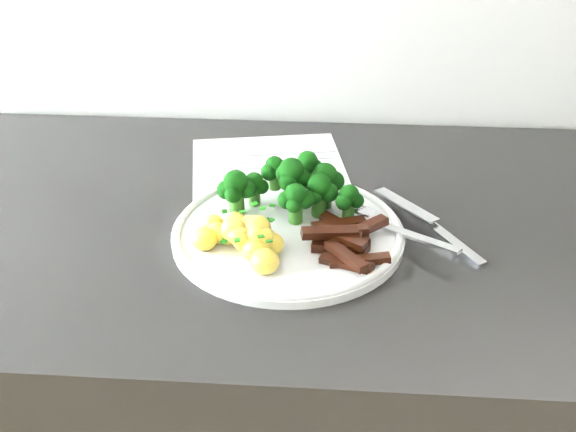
{
  "coord_description": "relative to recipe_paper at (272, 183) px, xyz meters",
  "views": [
    {
      "loc": [
        -0.03,
        0.92,
        1.36
      ],
      "look_at": [
        -0.08,
        1.63,
        0.93
      ],
      "focal_mm": 43.67,
      "sensor_mm": 36.0,
      "label": 1
    }
  ],
  "objects": [
    {
      "name": "plate",
      "position": [
        0.03,
        -0.13,
        0.01
      ],
      "size": [
        0.28,
        0.28,
        0.02
      ],
      "color": "white",
      "rests_on": "counter"
    },
    {
      "name": "knife",
      "position": [
        0.21,
        -0.12,
        0.01
      ],
      "size": [
        0.12,
        0.17,
        0.02
      ],
      "color": "silver",
      "rests_on": "plate"
    },
    {
      "name": "beef_strips",
      "position": [
        0.1,
        -0.16,
        0.02
      ],
      "size": [
        0.1,
        0.13,
        0.03
      ],
      "color": "black",
      "rests_on": "plate"
    },
    {
      "name": "broccoli",
      "position": [
        0.03,
        -0.08,
        0.04
      ],
      "size": [
        0.18,
        0.11,
        0.07
      ],
      "color": "#295E19",
      "rests_on": "plate"
    },
    {
      "name": "fork",
      "position": [
        0.16,
        -0.13,
        0.02
      ],
      "size": [
        0.15,
        0.12,
        0.02
      ],
      "color": "silver",
      "rests_on": "plate"
    },
    {
      "name": "potatoes",
      "position": [
        -0.01,
        -0.18,
        0.03
      ],
      "size": [
        0.11,
        0.11,
        0.04
      ],
      "color": "gold",
      "rests_on": "plate"
    },
    {
      "name": "recipe_paper",
      "position": [
        0.0,
        0.0,
        0.0
      ],
      "size": [
        0.27,
        0.34,
        0.0
      ],
      "color": "white",
      "rests_on": "counter"
    }
  ]
}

